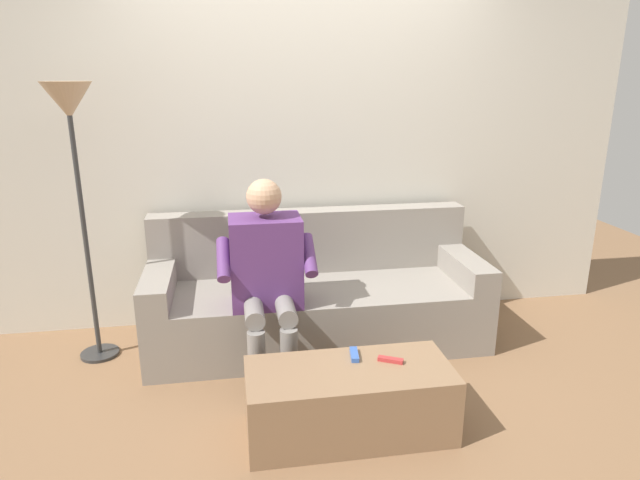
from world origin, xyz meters
name	(u,v)px	position (x,y,z in m)	size (l,w,h in m)	color
ground_plane	(336,396)	(0.00, 0.60, 0.00)	(8.00, 8.00, 0.00)	#846042
back_wall	(306,142)	(0.00, -0.58, 1.29)	(4.68, 0.06, 2.59)	beige
couch	(316,298)	(0.00, -0.14, 0.29)	(2.21, 0.80, 0.85)	gray
coffee_table	(349,400)	(0.00, 0.92, 0.18)	(1.03, 0.45, 0.36)	#8C6B4C
person_solo_seated	(267,268)	(0.35, 0.21, 0.66)	(0.57, 0.58, 1.18)	#5B3370
remote_red	(391,360)	(-0.22, 0.89, 0.37)	(0.13, 0.03, 0.02)	#B73333
remote_blue	(354,355)	(-0.05, 0.80, 0.37)	(0.13, 0.04, 0.02)	#3860B7
floor_lamp	(71,128)	(1.43, -0.13, 1.46)	(0.28, 0.28, 1.72)	#2D2D2D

